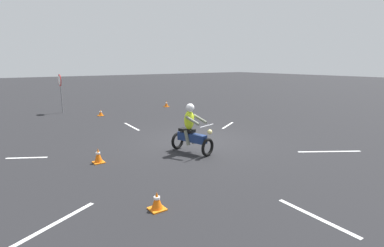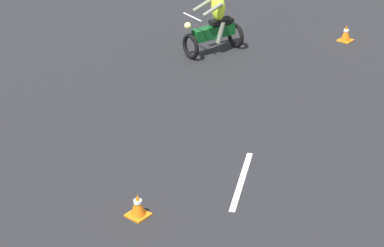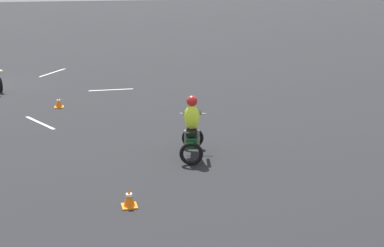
# 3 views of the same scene
# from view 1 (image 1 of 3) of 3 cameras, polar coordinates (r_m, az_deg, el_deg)

# --- Properties ---
(ground_plane) EXTENTS (120.00, 120.00, 0.00)m
(ground_plane) POSITION_cam_1_polar(r_m,az_deg,el_deg) (11.55, 1.44, -3.42)
(ground_plane) COLOR black
(motorcycle_rider_foreground) EXTENTS (1.56, 0.98, 1.66)m
(motorcycle_rider_foreground) POSITION_cam_1_polar(r_m,az_deg,el_deg) (9.99, -0.16, -1.51)
(motorcycle_rider_foreground) COLOR black
(motorcycle_rider_foreground) RESTS_ON ground
(stop_sign) EXTENTS (0.70, 0.08, 2.30)m
(stop_sign) POSITION_cam_1_polar(r_m,az_deg,el_deg) (19.48, -23.81, 6.62)
(stop_sign) COLOR slate
(stop_sign) RESTS_ON ground
(traffic_cone_near_left) EXTENTS (0.32, 0.32, 0.41)m
(traffic_cone_near_left) POSITION_cam_1_polar(r_m,az_deg,el_deg) (20.56, -4.90, 3.73)
(traffic_cone_near_left) COLOR orange
(traffic_cone_near_left) RESTS_ON ground
(traffic_cone_near_right) EXTENTS (0.32, 0.32, 0.39)m
(traffic_cone_near_right) POSITION_cam_1_polar(r_m,az_deg,el_deg) (6.40, -6.69, -14.50)
(traffic_cone_near_right) COLOR orange
(traffic_cone_near_right) RESTS_ON ground
(traffic_cone_mid_center) EXTENTS (0.32, 0.32, 0.46)m
(traffic_cone_mid_center) POSITION_cam_1_polar(r_m,az_deg,el_deg) (9.51, -17.43, -5.90)
(traffic_cone_mid_center) COLOR orange
(traffic_cone_mid_center) RESTS_ON ground
(traffic_cone_mid_left) EXTENTS (0.32, 0.32, 0.35)m
(traffic_cone_mid_left) POSITION_cam_1_polar(r_m,az_deg,el_deg) (17.79, -17.01, 1.95)
(traffic_cone_mid_left) COLOR orange
(traffic_cone_mid_left) RESTS_ON ground
(lane_stripe_e) EXTENTS (1.94, 0.25, 0.01)m
(lane_stripe_e) POSITION_cam_1_polar(r_m,az_deg,el_deg) (14.47, -11.42, -0.56)
(lane_stripe_e) COLOR silver
(lane_stripe_e) RESTS_ON ground
(lane_stripe_ne) EXTENTS (0.72, 1.15, 0.01)m
(lane_stripe_ne) POSITION_cam_1_polar(r_m,az_deg,el_deg) (10.96, -28.96, -5.73)
(lane_stripe_ne) COLOR silver
(lane_stripe_ne) RESTS_ON ground
(lane_stripe_nw) EXTENTS (0.97, 1.75, 0.01)m
(lane_stripe_nw) POSITION_cam_1_polar(r_m,az_deg,el_deg) (6.49, -24.81, -16.99)
(lane_stripe_nw) COLOR silver
(lane_stripe_nw) RESTS_ON ground
(lane_stripe_w) EXTENTS (1.79, 0.16, 0.01)m
(lane_stripe_w) POSITION_cam_1_polar(r_m,az_deg,el_deg) (6.63, 22.57, -16.14)
(lane_stripe_w) COLOR silver
(lane_stripe_w) RESTS_ON ground
(lane_stripe_sw) EXTENTS (1.25, 1.89, 0.01)m
(lane_stripe_sw) POSITION_cam_1_polar(r_m,az_deg,el_deg) (11.28, 24.70, -4.86)
(lane_stripe_sw) COLOR silver
(lane_stripe_sw) RESTS_ON ground
(lane_stripe_se) EXTENTS (0.92, 1.44, 0.01)m
(lane_stripe_se) POSITION_cam_1_polar(r_m,az_deg,el_deg) (14.56, 6.85, -0.34)
(lane_stripe_se) COLOR silver
(lane_stripe_se) RESTS_ON ground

